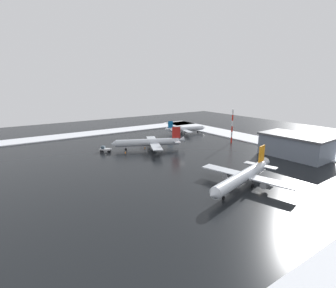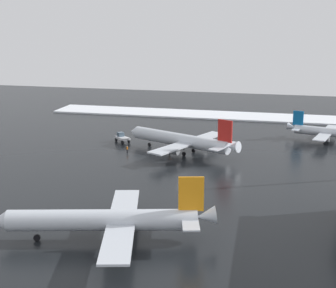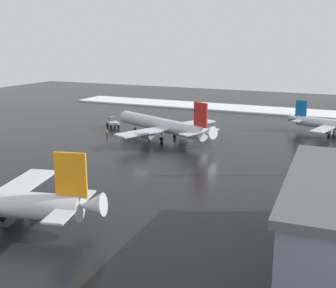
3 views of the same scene
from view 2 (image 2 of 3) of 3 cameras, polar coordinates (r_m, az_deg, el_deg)
ground_plane at (r=106.68m, az=1.68°, el=-3.58°), size 240.00×240.00×0.00m
snow_bank_right at (r=170.86m, az=6.30°, el=3.16°), size 14.00×116.00×0.46m
airplane_foreground_jet at (r=123.66m, az=1.60°, el=0.42°), size 25.86×30.46×9.58m
airplane_distant_tail at (r=141.72m, az=17.77°, el=1.22°), size 20.72×24.68×7.42m
airplane_parked_starboard at (r=76.52m, az=-6.68°, el=-8.37°), size 27.40×32.65×9.82m
pushback_tug at (r=135.32m, az=-5.13°, el=0.75°), size 4.70×4.90×2.50m
ground_crew_near_tug at (r=124.65m, az=-4.55°, el=-0.55°), size 0.36×0.36×1.71m
ground_crew_mid_apron at (r=123.87m, az=0.18°, el=-0.60°), size 0.36×0.36×1.71m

